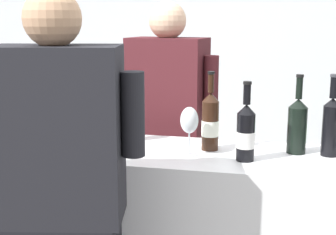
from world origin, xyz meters
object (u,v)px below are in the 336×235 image
Objects in this scene: wine_bottle_5 at (297,124)px; wine_glass at (190,122)px; wine_bottle_4 at (123,117)px; wine_bottle_0 at (210,121)px; wine_bottle_2 at (331,124)px; ice_bucket at (70,123)px; person_server at (168,155)px; wine_bottle_1 at (246,132)px; wine_bottle_6 at (15,122)px.

wine_glass is at bearing -163.25° from wine_bottle_5.
wine_bottle_4 reaches higher than wine_glass.
wine_bottle_0 reaches higher than wine_glass.
wine_bottle_2 is at bearing 12.04° from wine_glass.
wine_bottle_0 reaches higher than wine_bottle_4.
person_server reaches higher than ice_bucket.
wine_bottle_5 is at bearing 176.01° from wine_bottle_2.
wine_bottle_4 reaches higher than ice_bucket.
wine_bottle_4 is (-0.59, 0.19, 0.00)m from wine_bottle_1.
wine_bottle_2 reaches higher than wine_bottle_6.
wine_bottle_5 is at bearing -35.83° from person_server.
person_server is (-0.24, 0.63, -0.34)m from wine_glass.
wine_bottle_6 is (-0.47, -0.16, -0.02)m from wine_bottle_4.
wine_bottle_6 reaches higher than ice_bucket.
wine_bottle_2 reaches higher than wine_bottle_1.
ice_bucket is at bearing 173.01° from wine_bottle_1.
wine_bottle_6 is at bearing -160.72° from wine_bottle_4.
wine_bottle_0 is at bearing 6.81° from wine_bottle_6.
person_server is (0.58, 0.63, -0.30)m from wine_bottle_6.
wine_bottle_0 is 0.69m from person_server.
wine_bottle_5 is 1.12× the size of wine_bottle_6.
wine_bottle_6 is 0.91m from person_server.
wine_bottle_0 is at bearing -59.28° from person_server.
person_server reaches higher than wine_bottle_4.
wine_bottle_5 is 1.03m from ice_bucket.
wine_bottle_6 is (-1.27, -0.14, -0.02)m from wine_bottle_5.
wine_bottle_0 is at bearing 55.02° from wine_glass.
wine_glass is at bearing -124.98° from wine_bottle_0.
wine_bottle_6 is at bearing -173.19° from wine_bottle_0.
wine_bottle_1 is at bearing -6.99° from ice_bucket.
wine_bottle_4 is at bearing 172.18° from wine_bottle_0.
wine_bottle_5 is (0.21, 0.16, 0.01)m from wine_bottle_1.
wine_bottle_4 is at bearing 177.97° from wine_bottle_5.
wine_bottle_0 is 0.37m from wine_bottle_5.
wine_bottle_0 reaches higher than wine_bottle_6.
wine_bottle_1 is 1.57× the size of wine_glass.
wine_bottle_4 is 0.25m from ice_bucket.
wine_bottle_0 is 0.13m from wine_glass.
wine_bottle_6 reaches higher than wine_glass.
wine_bottle_4 is at bearing 155.00° from wine_glass.
ice_bucket is (-1.17, -0.05, -0.04)m from wine_bottle_2.
ice_bucket is at bearing -176.67° from wine_bottle_5.
wine_bottle_2 reaches higher than wine_bottle_4.
ice_bucket is at bearing 172.69° from wine_glass.
wine_bottle_2 is at bearing 2.46° from ice_bucket.
wine_bottle_5 is 1.27m from wine_bottle_6.
wine_bottle_6 is 0.82m from wine_glass.
wine_bottle_1 reaches higher than wine_bottle_4.
wine_bottle_1 is 1.66× the size of ice_bucket.
wine_bottle_2 is at bearing 2.25° from wine_bottle_0.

